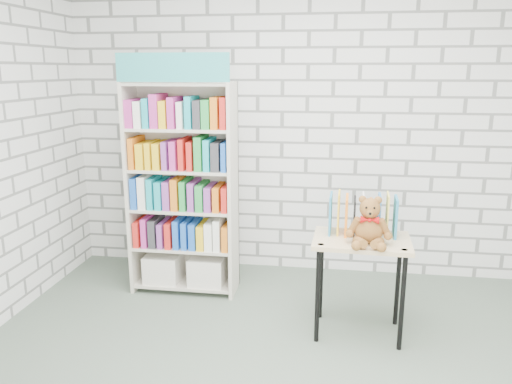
# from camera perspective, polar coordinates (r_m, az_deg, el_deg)

# --- Properties ---
(room_shell) EXTENTS (4.52, 4.02, 2.81)m
(room_shell) POSITION_cam_1_polar(r_m,az_deg,el_deg) (2.70, 3.92, 10.73)
(room_shell) COLOR silver
(room_shell) RESTS_ON ground
(bookshelf) EXTENTS (0.92, 0.36, 2.06)m
(bookshelf) POSITION_cam_1_polar(r_m,az_deg,el_deg) (4.35, -8.35, 0.50)
(bookshelf) COLOR beige
(bookshelf) RESTS_ON ground
(display_table) EXTENTS (0.71, 0.51, 0.74)m
(display_table) POSITION_cam_1_polar(r_m,az_deg,el_deg) (3.72, 11.91, -6.76)
(display_table) COLOR tan
(display_table) RESTS_ON ground
(table_books) EXTENTS (0.49, 0.23, 0.29)m
(table_books) POSITION_cam_1_polar(r_m,az_deg,el_deg) (3.75, 12.08, -2.62)
(table_books) COLOR teal
(table_books) RESTS_ON display_table
(teddy_bear) EXTENTS (0.32, 0.29, 0.34)m
(teddy_bear) POSITION_cam_1_polar(r_m,az_deg,el_deg) (3.54, 12.80, -3.75)
(teddy_bear) COLOR brown
(teddy_bear) RESTS_ON display_table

